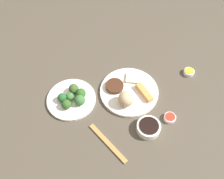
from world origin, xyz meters
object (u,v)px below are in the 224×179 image
at_px(sauce_ramekin_sweet_and_sour, 170,118).
at_px(broccoli_plate, 71,99).
at_px(sauce_ramekin_hot_mustard, 189,72).
at_px(soy_sauce_bowl, 148,128).
at_px(chopsticks_pair, 108,143).
at_px(main_plate, 129,92).

bearing_deg(sauce_ramekin_sweet_and_sour, broccoli_plate, -162.08).
bearing_deg(broccoli_plate, sauce_ramekin_hot_mustard, 45.93).
relative_size(broccoli_plate, soy_sauce_bowl, 2.21).
xyz_separation_m(broccoli_plate, soy_sauce_bowl, (0.38, 0.05, 0.01)).
bearing_deg(chopsticks_pair, broccoli_plate, 159.26).
relative_size(sauce_ramekin_sweet_and_sour, chopsticks_pair, 0.24).
distance_m(main_plate, sauce_ramekin_hot_mustard, 0.33).
height_order(sauce_ramekin_hot_mustard, chopsticks_pair, sauce_ramekin_hot_mustard).
relative_size(broccoli_plate, sauce_ramekin_sweet_and_sour, 4.35).
bearing_deg(chopsticks_pair, soy_sauce_bowl, 50.72).
distance_m(main_plate, broccoli_plate, 0.28).
xyz_separation_m(soy_sauce_bowl, chopsticks_pair, (-0.12, -0.15, -0.01)).
distance_m(sauce_ramekin_hot_mustard, sauce_ramekin_sweet_and_sour, 0.30).
bearing_deg(soy_sauce_bowl, chopsticks_pair, -129.28).
bearing_deg(main_plate, sauce_ramekin_hot_mustard, 51.33).
bearing_deg(sauce_ramekin_hot_mustard, chopsticks_pair, -106.66).
relative_size(soy_sauce_bowl, sauce_ramekin_hot_mustard, 1.97).
relative_size(main_plate, sauce_ramekin_sweet_and_sour, 5.29).
xyz_separation_m(soy_sauce_bowl, sauce_ramekin_sweet_and_sour, (0.06, 0.10, -0.01)).
bearing_deg(chopsticks_pair, sauce_ramekin_sweet_and_sour, 53.35).
xyz_separation_m(sauce_ramekin_hot_mustard, chopsticks_pair, (-0.16, -0.54, -0.01)).
height_order(broccoli_plate, sauce_ramekin_hot_mustard, sauce_ramekin_hot_mustard).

